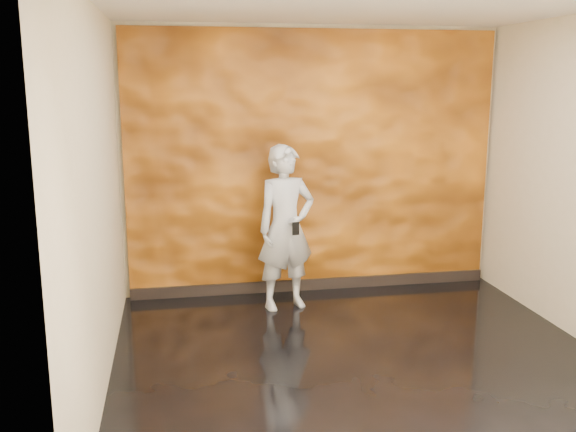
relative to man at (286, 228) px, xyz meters
The scene contains 5 objects.
room 1.60m from the man, 74.89° to the right, with size 4.02×4.02×2.81m.
feature_wall 0.86m from the man, 53.22° to the left, with size 3.90×0.06×2.75m, color orange.
baseboard 0.98m from the man, 51.00° to the left, with size 3.90×0.04×0.12m, color black.
man is the anchor object (origin of this frame).
phone 0.24m from the man, 76.96° to the right, with size 0.07×0.01×0.13m, color black.
Camera 1 is at (-1.46, -4.61, 2.24)m, focal length 40.00 mm.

